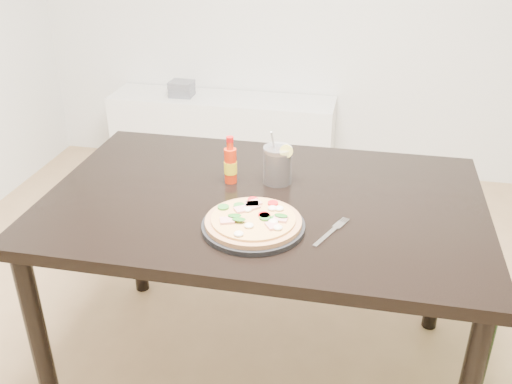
% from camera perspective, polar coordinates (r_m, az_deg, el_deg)
% --- Properties ---
extents(dining_table, '(1.40, 0.90, 0.75)m').
position_cam_1_polar(dining_table, '(1.88, 0.74, -2.76)').
color(dining_table, black).
rests_on(dining_table, ground).
extents(plate, '(0.30, 0.30, 0.02)m').
position_cam_1_polar(plate, '(1.66, -0.27, -3.44)').
color(plate, black).
rests_on(plate, dining_table).
extents(pizza, '(0.28, 0.28, 0.03)m').
position_cam_1_polar(pizza, '(1.65, -0.22, -2.83)').
color(pizza, tan).
rests_on(pizza, plate).
extents(hot_sauce_bottle, '(0.04, 0.04, 0.16)m').
position_cam_1_polar(hot_sauce_bottle, '(1.91, -2.57, 2.77)').
color(hot_sauce_bottle, red).
rests_on(hot_sauce_bottle, dining_table).
extents(cola_cup, '(0.10, 0.10, 0.19)m').
position_cam_1_polar(cola_cup, '(1.91, 2.16, 2.65)').
color(cola_cup, black).
rests_on(cola_cup, dining_table).
extents(fork, '(0.09, 0.18, 0.00)m').
position_cam_1_polar(fork, '(1.66, 7.62, -3.89)').
color(fork, silver).
rests_on(fork, dining_table).
extents(media_console, '(1.40, 0.34, 0.50)m').
position_cam_1_polar(media_console, '(3.67, -3.34, 5.70)').
color(media_console, white).
rests_on(media_console, ground).
extents(cd_stack, '(0.14, 0.12, 0.09)m').
position_cam_1_polar(cd_stack, '(3.62, -7.44, 10.21)').
color(cd_stack, slate).
rests_on(cd_stack, media_console).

